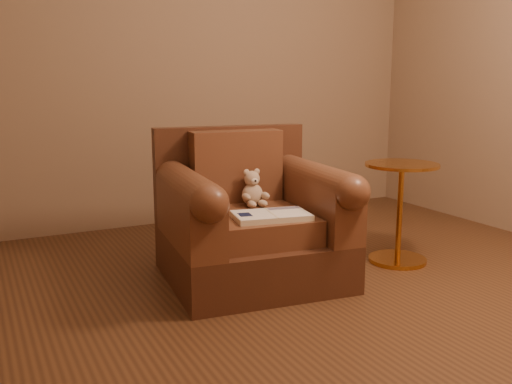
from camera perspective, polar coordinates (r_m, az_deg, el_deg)
name	(u,v)px	position (r m, az deg, el deg)	size (l,w,h in m)	color
floor	(331,303)	(3.00, 7.53, -10.96)	(4.00, 4.00, 0.00)	#53331C
armchair	(250,222)	(3.26, -0.63, -3.00)	(1.03, 0.99, 0.85)	#4A2818
teddy_bear	(253,191)	(3.31, -0.29, 0.05)	(0.16, 0.18, 0.22)	tan
guidebook	(271,216)	(3.01, 1.53, -2.38)	(0.43, 0.31, 0.03)	beige
side_table	(400,209)	(3.63, 14.19, -1.71)	(0.45, 0.45, 0.63)	#C78436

